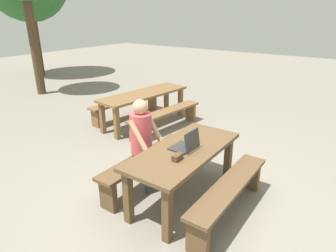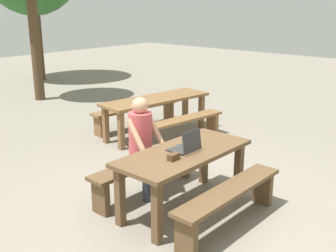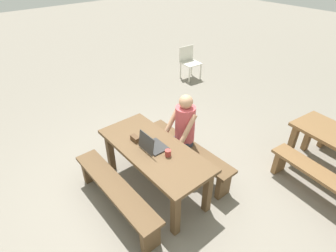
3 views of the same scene
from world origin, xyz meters
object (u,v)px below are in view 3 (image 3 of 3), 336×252
laptop (152,145)px  picnic_table_front (154,155)px  coffee_mug (168,153)px  person_seated (183,128)px  plastic_chair (189,61)px  small_pouch (135,138)px

laptop → picnic_table_front: bearing=-96.0°
coffee_mug → person_seated: 0.64m
picnic_table_front → coffee_mug: 0.30m
coffee_mug → person_seated: size_ratio=0.07×
picnic_table_front → coffee_mug: bearing=10.4°
person_seated → plastic_chair: size_ratio=1.56×
small_pouch → picnic_table_front: bearing=17.6°
plastic_chair → picnic_table_front: bearing=-135.3°
coffee_mug → person_seated: bearing=119.7°
picnic_table_front → coffee_mug: size_ratio=19.24×
laptop → small_pouch: laptop is taller
laptop → coffee_mug: size_ratio=3.47×
plastic_chair → person_seated: bearing=-130.0°
laptop → small_pouch: bearing=13.5°
picnic_table_front → person_seated: bearing=97.1°
picnic_table_front → plastic_chair: 4.07m
picnic_table_front → small_pouch: small_pouch is taller
small_pouch → person_seated: person_seated is taller
picnic_table_front → laptop: laptop is taller
laptop → coffee_mug: bearing=-162.3°
small_pouch → coffee_mug: size_ratio=1.59×
coffee_mug → person_seated: person_seated is taller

